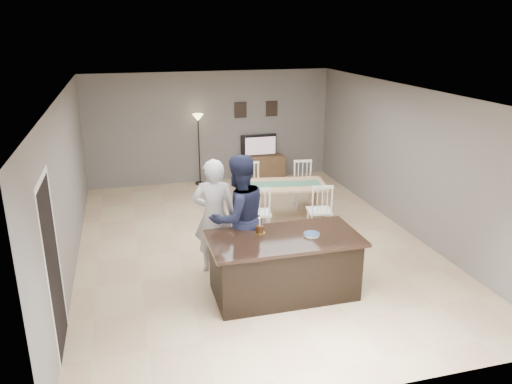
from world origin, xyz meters
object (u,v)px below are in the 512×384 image
object	(u,v)px
dining_table	(283,190)
television	(260,145)
kitchen_island	(284,265)
plate_stack	(312,234)
woman	(214,216)
tv_console	(260,168)
man	(239,218)
floor_lamp	(198,130)
birthday_cake	(260,229)

from	to	relation	value
dining_table	television	bearing A→B (deg)	92.47
kitchen_island	plate_stack	bearing A→B (deg)	-9.14
kitchen_island	woman	size ratio (longest dim) A/B	1.17
television	woman	bearing A→B (deg)	66.54
tv_console	woman	xyz separation A→B (m)	(-2.02, -4.58, 0.62)
television	dining_table	size ratio (longest dim) A/B	0.44
man	floor_lamp	world-z (taller)	man
birthday_cake	floor_lamp	bearing A→B (deg)	90.38
birthday_cake	tv_console	bearing A→B (deg)	74.31
television	dining_table	distance (m)	2.95
television	man	distance (m)	5.25
birthday_cake	man	bearing A→B (deg)	114.98
woman	plate_stack	size ratio (longest dim) A/B	7.96
plate_stack	floor_lamp	distance (m)	5.71
television	dining_table	xyz separation A→B (m)	(-0.33, -2.93, -0.22)
kitchen_island	man	size ratio (longest dim) A/B	1.10
kitchen_island	television	bearing A→B (deg)	77.99
kitchen_island	dining_table	distance (m)	2.86
television	floor_lamp	world-z (taller)	floor_lamp
woman	plate_stack	xyz separation A→B (m)	(1.20, -1.05, -0.00)
birthday_cake	plate_stack	xyz separation A→B (m)	(0.69, -0.29, -0.04)
plate_stack	tv_console	bearing A→B (deg)	81.78
woman	plate_stack	bearing A→B (deg)	154.74
kitchen_island	man	world-z (taller)	man
dining_table	woman	bearing A→B (deg)	-125.51
plate_stack	man	bearing A→B (deg)	140.58
floor_lamp	dining_table	bearing A→B (deg)	-67.24
tv_console	dining_table	xyz separation A→B (m)	(-0.33, -2.86, 0.34)
tv_console	birthday_cake	size ratio (longest dim) A/B	4.95
birthday_cake	dining_table	distance (m)	2.76
television	man	size ratio (longest dim) A/B	0.47
man	floor_lamp	distance (m)	4.94
woman	dining_table	xyz separation A→B (m)	(1.69, 1.72, -0.28)
tv_console	dining_table	bearing A→B (deg)	-96.58
man	dining_table	bearing A→B (deg)	-141.04
kitchen_island	plate_stack	world-z (taller)	plate_stack
television	birthday_cake	xyz separation A→B (m)	(-1.50, -5.41, 0.09)
tv_console	birthday_cake	bearing A→B (deg)	-105.69
woman	birthday_cake	distance (m)	0.92
man	floor_lamp	size ratio (longest dim) A/B	1.13
birthday_cake	floor_lamp	size ratio (longest dim) A/B	0.14
man	tv_console	bearing A→B (deg)	-126.26
man	plate_stack	distance (m)	1.16
television	floor_lamp	distance (m)	1.61
television	floor_lamp	xyz separation A→B (m)	(-1.54, -0.05, 0.48)
tv_console	floor_lamp	distance (m)	1.86
floor_lamp	kitchen_island	bearing A→B (deg)	-86.56
plate_stack	dining_table	bearing A→B (deg)	80.10
kitchen_island	floor_lamp	bearing A→B (deg)	93.44
dining_table	kitchen_island	bearing A→B (deg)	-98.90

